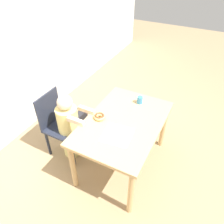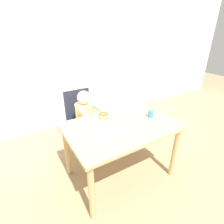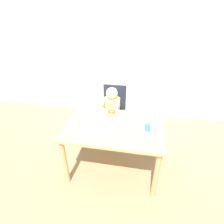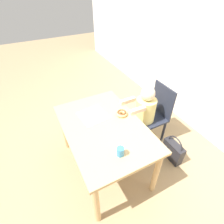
{
  "view_description": "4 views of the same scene",
  "coord_description": "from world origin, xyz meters",
  "px_view_note": "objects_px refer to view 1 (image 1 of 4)",
  "views": [
    {
      "loc": [
        -1.66,
        -0.72,
        2.28
      ],
      "look_at": [
        -0.04,
        0.12,
        0.83
      ],
      "focal_mm": 35.0,
      "sensor_mm": 36.0,
      "label": 1
    },
    {
      "loc": [
        -0.94,
        -1.36,
        1.67
      ],
      "look_at": [
        -0.04,
        0.12,
        0.83
      ],
      "focal_mm": 28.0,
      "sensor_mm": 36.0,
      "label": 2
    },
    {
      "loc": [
        0.3,
        -1.74,
        1.92
      ],
      "look_at": [
        -0.04,
        0.12,
        0.83
      ],
      "focal_mm": 28.0,
      "sensor_mm": 36.0,
      "label": 3
    },
    {
      "loc": [
        1.23,
        -0.54,
        1.99
      ],
      "look_at": [
        -0.04,
        0.12,
        0.83
      ],
      "focal_mm": 28.0,
      "sensor_mm": 36.0,
      "label": 4
    }
  ],
  "objects_px": {
    "chair": "(61,125)",
    "handbag": "(80,121)",
    "child_figure": "(69,127)",
    "donut": "(99,117)",
    "cup": "(140,100)"
  },
  "relations": [
    {
      "from": "handbag",
      "to": "child_figure",
      "type": "bearing_deg",
      "value": -157.5
    },
    {
      "from": "cup",
      "to": "chair",
      "type": "bearing_deg",
      "value": 123.78
    },
    {
      "from": "child_figure",
      "to": "donut",
      "type": "bearing_deg",
      "value": -79.71
    },
    {
      "from": "child_figure",
      "to": "cup",
      "type": "distance_m",
      "value": 0.93
    },
    {
      "from": "donut",
      "to": "handbag",
      "type": "relative_size",
      "value": 0.33
    },
    {
      "from": "donut",
      "to": "chair",
      "type": "bearing_deg",
      "value": 97.77
    },
    {
      "from": "child_figure",
      "to": "donut",
      "type": "height_order",
      "value": "child_figure"
    },
    {
      "from": "chair",
      "to": "donut",
      "type": "xyz_separation_m",
      "value": [
        0.07,
        -0.53,
        0.29
      ]
    },
    {
      "from": "donut",
      "to": "handbag",
      "type": "xyz_separation_m",
      "value": [
        0.38,
        0.59,
        -0.58
      ]
    },
    {
      "from": "chair",
      "to": "cup",
      "type": "distance_m",
      "value": 1.04
    },
    {
      "from": "chair",
      "to": "handbag",
      "type": "bearing_deg",
      "value": 6.97
    },
    {
      "from": "donut",
      "to": "cup",
      "type": "bearing_deg",
      "value": -31.33
    },
    {
      "from": "donut",
      "to": "handbag",
      "type": "distance_m",
      "value": 0.91
    },
    {
      "from": "chair",
      "to": "child_figure",
      "type": "xyz_separation_m",
      "value": [
        0.0,
        -0.13,
        0.02
      ]
    },
    {
      "from": "child_figure",
      "to": "donut",
      "type": "relative_size",
      "value": 7.3
    }
  ]
}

